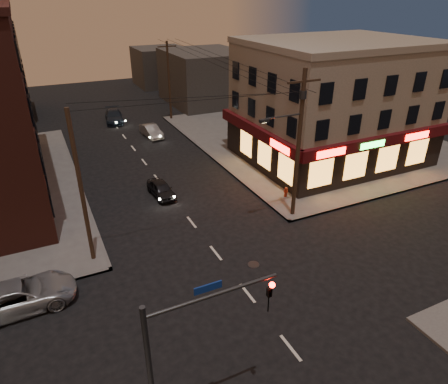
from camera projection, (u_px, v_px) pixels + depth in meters
ground at (247, 293)px, 21.01m from camera, size 120.00×120.00×0.00m
sidewalk_ne at (309, 137)px, 43.22m from camera, size 24.00×28.00×0.15m
pizza_building at (333, 102)px, 35.56m from camera, size 15.85×12.85×10.50m
bg_building_ne_a at (205, 77)px, 55.40m from camera, size 10.00×12.00×7.00m
bg_building_ne_b at (161, 66)px, 66.11m from camera, size 8.00×8.00×6.00m
utility_pole_main at (298, 138)px, 25.66m from camera, size 4.20×0.44×10.00m
utility_pole_far at (169, 81)px, 47.27m from camera, size 0.26×0.26×9.00m
utility_pole_west at (81, 190)px, 21.51m from camera, size 0.24×0.24×9.00m
traffic_signal at (181, 352)px, 12.48m from camera, size 4.49×0.32×6.47m
suv_cross at (19, 296)px, 19.74m from camera, size 5.46×2.67×1.49m
sedan_near at (161, 189)px, 30.69m from camera, size 1.63×3.59×1.19m
sedan_mid at (151, 131)px, 43.17m from camera, size 1.75×4.09×1.31m
sedan_far at (114, 116)px, 48.07m from camera, size 2.61×5.09×1.41m
fire_hydrant at (286, 192)px, 30.36m from camera, size 0.33×0.33×0.77m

